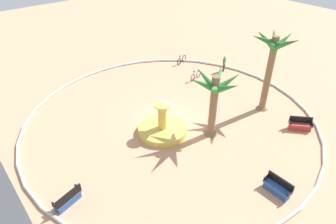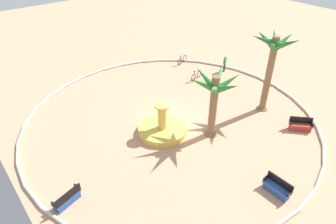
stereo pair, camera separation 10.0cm
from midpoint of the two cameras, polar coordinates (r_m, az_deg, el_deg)
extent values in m
plane|color=tan|center=(22.83, 0.55, -1.40)|extent=(80.00, 80.00, 0.00)
torus|color=silver|center=(22.77, 0.55, -1.19)|extent=(21.74, 21.74, 0.20)
cylinder|color=gold|center=(21.37, -0.94, -3.45)|extent=(3.44, 3.44, 0.45)
cylinder|color=#19567F|center=(21.39, -0.93, -3.53)|extent=(3.03, 3.03, 0.34)
cylinder|color=gold|center=(20.71, -0.96, -0.96)|extent=(0.62, 0.62, 1.81)
cylinder|color=#F1C954|center=(20.17, -0.99, 1.29)|extent=(1.10, 1.10, 0.12)
cylinder|color=brown|center=(20.30, 8.72, 0.93)|extent=(0.52, 0.52, 4.54)
cone|color=brown|center=(21.45, 8.26, -3.60)|extent=(1.00, 1.00, 0.50)
cone|color=#337F38|center=(19.88, 7.32, 6.38)|extent=(1.99, 0.61, 1.39)
cone|color=#337F38|center=(19.15, 6.71, 5.32)|extent=(1.47, 1.99, 1.38)
cone|color=#337F38|center=(18.66, 8.77, 4.24)|extent=(1.58, 1.94, 1.42)
cone|color=#337F38|center=(19.01, 11.19, 4.49)|extent=(2.01, 0.78, 1.45)
cone|color=#337F38|center=(19.74, 11.39, 5.58)|extent=(1.31, 2.01, 1.48)
cone|color=#337F38|center=(20.14, 9.79, 6.90)|extent=(1.50, 2.02, 1.19)
cylinder|color=brown|center=(23.78, 18.71, 6.62)|extent=(0.50, 0.50, 5.99)
cone|color=brown|center=(25.08, 17.59, 1.05)|extent=(0.96, 0.96, 0.50)
cone|color=#28702D|center=(23.14, 18.25, 13.02)|extent=(1.83, 0.66, 1.31)
cone|color=#28702D|center=(22.55, 17.89, 12.93)|extent=(1.66, 1.71, 1.07)
cone|color=#28702D|center=(22.11, 19.34, 11.80)|extent=(1.09, 1.87, 1.35)
cone|color=#28702D|center=(22.10, 20.79, 11.81)|extent=(1.84, 1.43, 1.16)
cone|color=#28702D|center=(22.70, 21.84, 11.96)|extent=(1.88, 1.20, 1.27)
cone|color=#28702D|center=(23.34, 21.22, 12.50)|extent=(0.93, 1.86, 1.37)
cone|color=#28702D|center=(23.52, 19.70, 13.17)|extent=(1.60, 1.74, 1.24)
cube|color=#B73D33|center=(23.50, 24.02, -2.28)|extent=(1.51, 1.45, 0.12)
cube|color=black|center=(23.51, 24.08, -1.38)|extent=(1.23, 1.14, 0.50)
cube|color=#9C342B|center=(23.64, 23.88, -2.78)|extent=(1.39, 1.34, 0.39)
cube|color=black|center=(23.66, 25.83, -2.12)|extent=(0.36, 0.38, 0.24)
cube|color=black|center=(23.22, 22.33, -1.87)|extent=(0.36, 0.38, 0.24)
cube|color=#335BA8|center=(17.48, -18.55, -15.17)|extent=(0.92, 1.68, 0.12)
cube|color=black|center=(17.14, -18.28, -14.85)|extent=(0.51, 1.56, 0.50)
cube|color=#2B4E8F|center=(17.67, -18.40, -15.72)|extent=(0.84, 1.54, 0.39)
cube|color=black|center=(17.15, -20.63, -16.25)|extent=(0.45, 0.20, 0.24)
cube|color=black|center=(17.64, -16.72, -13.50)|extent=(0.45, 0.20, 0.24)
cube|color=#335BA8|center=(18.15, 20.13, -13.31)|extent=(1.60, 0.50, 0.12)
cube|color=black|center=(18.09, 20.69, -12.31)|extent=(1.60, 0.08, 0.50)
cube|color=#2B4E8F|center=(18.33, 19.97, -13.86)|extent=(1.47, 0.46, 0.39)
cube|color=black|center=(17.86, 22.24, -14.21)|extent=(0.08, 0.45, 0.24)
cube|color=black|center=(18.28, 18.26, -11.80)|extent=(0.08, 0.45, 0.24)
torus|color=black|center=(31.98, 3.28, 10.12)|extent=(0.27, 0.71, 0.72)
torus|color=black|center=(31.19, 2.32, 9.52)|extent=(0.27, 0.71, 0.72)
cylinder|color=#1E66B2|center=(31.49, 2.82, 10.21)|extent=(0.33, 0.92, 0.05)
cylinder|color=#1E66B2|center=(31.15, 2.49, 10.26)|extent=(0.04, 0.04, 0.30)
cube|color=black|center=(31.09, 2.49, 10.54)|extent=(0.16, 0.22, 0.06)
cylinder|color=#1E66B2|center=(31.80, 3.25, 10.70)|extent=(0.43, 0.16, 0.03)
torus|color=black|center=(28.83, 6.00, 7.23)|extent=(0.24, 0.71, 0.72)
torus|color=black|center=(28.05, 4.93, 6.50)|extent=(0.24, 0.71, 0.72)
cylinder|color=#99999E|center=(28.33, 5.50, 7.29)|extent=(0.29, 0.93, 0.05)
cylinder|color=#99999E|center=(28.00, 5.13, 7.31)|extent=(0.04, 0.04, 0.30)
cube|color=black|center=(27.92, 5.15, 7.63)|extent=(0.15, 0.22, 0.06)
cylinder|color=#99999E|center=(28.63, 5.99, 7.85)|extent=(0.43, 0.14, 0.03)
cylinder|color=#33333D|center=(30.43, 10.80, 8.40)|extent=(0.14, 0.14, 0.83)
cylinder|color=#33333D|center=(30.28, 10.67, 8.28)|extent=(0.14, 0.14, 0.83)
cube|color=#338C4C|center=(30.07, 10.87, 9.53)|extent=(0.30, 0.39, 0.56)
sphere|color=beige|center=(29.91, 10.95, 10.23)|extent=(0.22, 0.22, 0.22)
cylinder|color=#338C4C|center=(30.26, 11.03, 9.67)|extent=(0.09, 0.09, 0.53)
cylinder|color=#338C4C|center=(29.88, 10.72, 9.39)|extent=(0.09, 0.09, 0.53)
camera|label=1|loc=(0.05, -89.87, 0.09)|focal=32.08mm
camera|label=2|loc=(0.05, 90.13, -0.09)|focal=32.08mm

